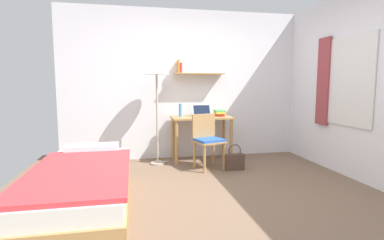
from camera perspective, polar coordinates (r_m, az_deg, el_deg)
name	(u,v)px	position (r m, az deg, el deg)	size (l,w,h in m)	color
ground_plane	(220,197)	(3.57, 5.40, -14.55)	(5.28, 5.28, 0.00)	brown
wall_back	(188,85)	(5.30, -0.75, 6.80)	(4.40, 0.27, 2.60)	white
wall_right	(375,84)	(4.40, 31.73, 5.84)	(0.10, 4.40, 2.60)	white
bed	(83,189)	(3.31, -20.30, -12.27)	(0.94, 2.07, 0.54)	#B2844C
desk	(201,126)	(5.06, 1.83, -1.09)	(1.02, 0.52, 0.76)	#B2844C
desk_chair	(207,138)	(4.61, 2.99, -3.51)	(0.52, 0.49, 0.84)	#B2844C
standing_lamp	(157,73)	(4.82, -6.85, 9.02)	(0.41, 0.41, 1.69)	#B2A893
laptop	(202,113)	(5.10, 1.96, 1.31)	(0.33, 0.23, 0.21)	#B7BABF
water_bottle	(180,110)	(4.98, -2.23, 1.86)	(0.06, 0.06, 0.23)	#4C99DB
book_stack	(220,113)	(5.16, 5.32, 1.36)	(0.19, 0.25, 0.10)	#D13D38
handbag	(234,161)	(4.62, 8.17, -7.85)	(0.30, 0.11, 0.40)	#4C382D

